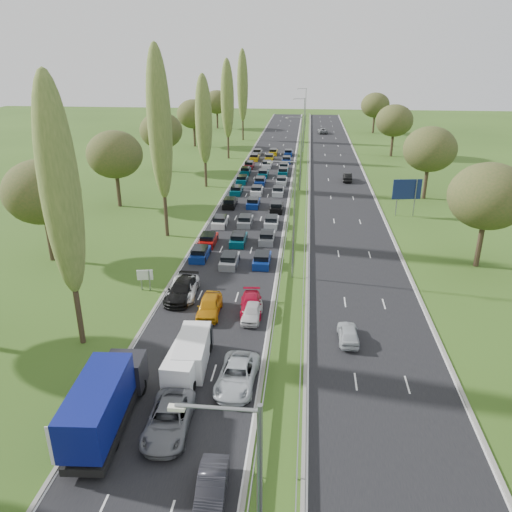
% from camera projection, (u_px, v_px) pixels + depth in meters
% --- Properties ---
extents(ground, '(260.00, 260.00, 0.00)m').
position_uv_depth(ground, '(300.00, 187.00, 84.83)').
color(ground, '#314F18').
rests_on(ground, ground).
extents(near_carriageway, '(10.50, 215.00, 0.04)m').
position_uv_depth(near_carriageway, '(262.00, 183.00, 87.77)').
color(near_carriageway, black).
rests_on(near_carriageway, ground).
extents(far_carriageway, '(10.50, 215.00, 0.04)m').
position_uv_depth(far_carriageway, '(339.00, 185.00, 86.49)').
color(far_carriageway, black).
rests_on(far_carriageway, ground).
extents(central_reservation, '(2.36, 215.00, 0.32)m').
position_uv_depth(central_reservation, '(300.00, 181.00, 86.92)').
color(central_reservation, gray).
rests_on(central_reservation, ground).
extents(lamp_columns, '(0.18, 140.18, 12.00)m').
position_uv_depth(lamp_columns, '(301.00, 154.00, 80.72)').
color(lamp_columns, gray).
rests_on(lamp_columns, ground).
extents(poplar_row, '(2.80, 127.80, 22.44)m').
position_uv_depth(poplar_row, '(188.00, 120.00, 70.78)').
color(poplar_row, '#2D2116').
rests_on(poplar_row, ground).
extents(woodland_left, '(8.00, 166.00, 11.10)m').
position_uv_depth(woodland_left, '(106.00, 159.00, 68.44)').
color(woodland_left, '#2D2116').
rests_on(woodland_left, ground).
extents(woodland_right, '(8.00, 153.00, 11.10)m').
position_uv_depth(woodland_right, '(443.00, 160.00, 67.80)').
color(woodland_right, '#2D2116').
rests_on(woodland_right, ground).
extents(traffic_queue_fill, '(9.12, 67.55, 0.80)m').
position_uv_depth(traffic_queue_fill, '(259.00, 188.00, 82.97)').
color(traffic_queue_fill, navy).
rests_on(traffic_queue_fill, ground).
extents(near_car_2, '(2.93, 5.60, 1.51)m').
position_uv_depth(near_car_2, '(183.00, 288.00, 46.57)').
color(near_car_2, white).
rests_on(near_car_2, near_carriageway).
extents(near_car_3, '(2.49, 5.62, 1.60)m').
position_uv_depth(near_car_3, '(182.00, 290.00, 46.14)').
color(near_car_3, black).
rests_on(near_car_3, near_carriageway).
extents(near_car_6, '(2.82, 5.68, 1.55)m').
position_uv_depth(near_car_6, '(169.00, 420.00, 29.84)').
color(near_car_6, slate).
rests_on(near_car_6, near_carriageway).
extents(near_car_8, '(2.05, 4.78, 1.61)m').
position_uv_depth(near_car_8, '(209.00, 306.00, 43.24)').
color(near_car_8, '#C7810D').
rests_on(near_car_8, near_carriageway).
extents(near_car_9, '(1.68, 4.25, 1.38)m').
position_uv_depth(near_car_9, '(212.00, 488.00, 25.27)').
color(near_car_9, black).
rests_on(near_car_9, near_carriageway).
extents(near_car_10, '(2.76, 5.56, 1.51)m').
position_uv_depth(near_car_10, '(237.00, 375.00, 33.98)').
color(near_car_10, silver).
rests_on(near_car_10, near_carriageway).
extents(near_car_11, '(2.23, 4.68, 1.32)m').
position_uv_depth(near_car_11, '(251.00, 304.00, 43.85)').
color(near_car_11, '#AF0A27').
rests_on(near_car_11, near_carriageway).
extents(near_car_12, '(1.71, 3.95, 1.33)m').
position_uv_depth(near_car_12, '(252.00, 312.00, 42.57)').
color(near_car_12, silver).
rests_on(near_car_12, near_carriageway).
extents(far_car_0, '(1.65, 3.91, 1.32)m').
position_uv_depth(far_car_0, '(348.00, 333.00, 39.28)').
color(far_car_0, '#B4BABF').
rests_on(far_car_0, far_carriageway).
extents(far_car_1, '(1.71, 4.46, 1.45)m').
position_uv_depth(far_car_1, '(347.00, 177.00, 88.66)').
color(far_car_1, black).
rests_on(far_car_1, far_carriageway).
extents(far_car_2, '(2.89, 5.49, 1.47)m').
position_uv_depth(far_car_2, '(323.00, 131.00, 141.96)').
color(far_car_2, gray).
rests_on(far_car_2, far_carriageway).
extents(blue_lorry, '(2.48, 8.93, 3.77)m').
position_uv_depth(blue_lorry, '(105.00, 401.00, 29.64)').
color(blue_lorry, black).
rests_on(blue_lorry, near_carriageway).
extents(white_van_front, '(2.06, 5.26, 2.11)m').
position_uv_depth(white_van_front, '(186.00, 360.00, 35.15)').
color(white_van_front, white).
rests_on(white_van_front, near_carriageway).
extents(white_van_rear, '(2.11, 5.37, 2.16)m').
position_uv_depth(white_van_rear, '(193.00, 350.00, 36.31)').
color(white_van_rear, white).
rests_on(white_van_rear, near_carriageway).
extents(info_sign, '(1.50, 0.35, 2.10)m').
position_uv_depth(info_sign, '(145.00, 277.00, 47.49)').
color(info_sign, gray).
rests_on(info_sign, ground).
extents(direction_sign, '(3.97, 0.72, 5.20)m').
position_uv_depth(direction_sign, '(407.00, 191.00, 68.67)').
color(direction_sign, gray).
rests_on(direction_sign, ground).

